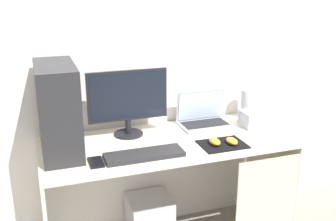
{
  "coord_description": "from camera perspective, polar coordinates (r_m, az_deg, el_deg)",
  "views": [
    {
      "loc": [
        -0.71,
        -2.05,
        1.64
      ],
      "look_at": [
        0.0,
        0.0,
        0.93
      ],
      "focal_mm": 42.75,
      "sensor_mm": 36.0,
      "label": 1
    }
  ],
  "objects": [
    {
      "name": "mouse_right",
      "position": [
        2.29,
        9.09,
        -4.32
      ],
      "size": [
        0.06,
        0.1,
        0.03
      ],
      "primitive_type": "ellipsoid",
      "color": "orange",
      "rests_on": "mousepad"
    },
    {
      "name": "projector",
      "position": [
        2.6,
        12.59,
        -1.12
      ],
      "size": [
        0.2,
        0.14,
        0.1
      ],
      "primitive_type": "cube",
      "color": "#B7BCC6",
      "rests_on": "desk"
    },
    {
      "name": "mouse_left",
      "position": [
        2.27,
        6.67,
        -4.42
      ],
      "size": [
        0.06,
        0.1,
        0.03
      ],
      "primitive_type": "ellipsoid",
      "color": "orange",
      "rests_on": "mousepad"
    },
    {
      "name": "pc_tower",
      "position": [
        2.18,
        -15.43,
        0.18
      ],
      "size": [
        0.2,
        0.46,
        0.48
      ],
      "primitive_type": "cube",
      "color": "#232326",
      "rests_on": "desk"
    },
    {
      "name": "speaker",
      "position": [
        2.73,
        11.28,
        0.93
      ],
      "size": [
        0.09,
        0.09,
        0.2
      ],
      "primitive_type": "cylinder",
      "color": "#B7BCC6",
      "rests_on": "desk"
    },
    {
      "name": "laptop",
      "position": [
        2.58,
        5.15,
        -1.12
      ],
      "size": [
        0.33,
        0.22,
        0.21
      ],
      "color": "#9EA3A8",
      "rests_on": "desk"
    },
    {
      "name": "desk",
      "position": [
        2.4,
        0.54,
        -7.57
      ],
      "size": [
        1.46,
        0.59,
        0.75
      ],
      "color": "beige",
      "rests_on": "ground_plane"
    },
    {
      "name": "wall_back",
      "position": [
        2.51,
        -2.52,
        10.38
      ],
      "size": [
        4.0,
        0.05,
        2.6
      ],
      "color": "silver",
      "rests_on": "ground_plane"
    },
    {
      "name": "cell_phone",
      "position": [
        2.08,
        -10.25,
        -7.28
      ],
      "size": [
        0.07,
        0.13,
        0.01
      ],
      "primitive_type": "cube",
      "color": "black",
      "rests_on": "desk"
    },
    {
      "name": "monitor",
      "position": [
        2.35,
        -5.75,
        1.36
      ],
      "size": [
        0.48,
        0.17,
        0.4
      ],
      "color": "black",
      "rests_on": "desk"
    },
    {
      "name": "keyboard",
      "position": [
        2.12,
        -3.4,
        -6.31
      ],
      "size": [
        0.42,
        0.14,
        0.02
      ],
      "primitive_type": "cube",
      "color": "#232326",
      "rests_on": "desk"
    },
    {
      "name": "mousepad",
      "position": [
        2.29,
        7.78,
        -4.8
      ],
      "size": [
        0.26,
        0.2,
        0.0
      ],
      "primitive_type": "cube",
      "color": "black",
      "rests_on": "desk"
    },
    {
      "name": "subwoofer",
      "position": [
        2.75,
        -2.69,
        -14.97
      ],
      "size": [
        0.28,
        0.28,
        0.28
      ],
      "primitive_type": "cube",
      "color": "#B7BCC6",
      "rests_on": "ground_plane"
    }
  ]
}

